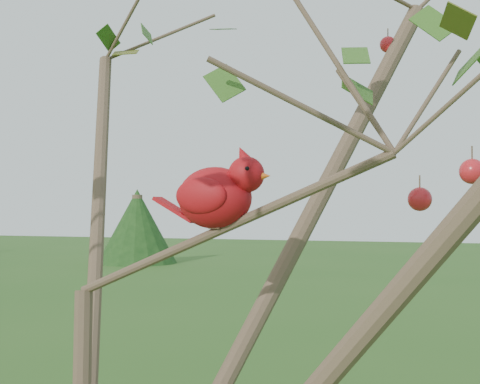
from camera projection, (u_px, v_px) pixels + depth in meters
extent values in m
sphere|color=red|center=(388.00, 45.00, 1.63)|extent=(0.04, 0.04, 0.04)
sphere|color=red|center=(472.00, 171.00, 1.04)|extent=(0.04, 0.04, 0.04)
sphere|color=red|center=(420.00, 199.00, 1.11)|extent=(0.04, 0.04, 0.04)
ellipsoid|color=red|center=(215.00, 198.00, 1.20)|extent=(0.15, 0.12, 0.11)
sphere|color=red|center=(246.00, 174.00, 1.17)|extent=(0.07, 0.07, 0.06)
cone|color=red|center=(243.00, 156.00, 1.17)|extent=(0.05, 0.04, 0.05)
cone|color=#D85914|center=(263.00, 176.00, 1.16)|extent=(0.03, 0.03, 0.02)
ellipsoid|color=black|center=(257.00, 177.00, 1.16)|extent=(0.02, 0.04, 0.03)
cube|color=red|center=(176.00, 210.00, 1.23)|extent=(0.09, 0.04, 0.05)
ellipsoid|color=red|center=(222.00, 196.00, 1.24)|extent=(0.10, 0.04, 0.06)
ellipsoid|color=red|center=(201.00, 196.00, 1.16)|extent=(0.10, 0.04, 0.06)
cylinder|color=#4A3627|center=(137.00, 229.00, 24.98)|extent=(0.38, 0.38, 2.56)
cone|color=#163613|center=(137.00, 226.00, 24.98)|extent=(2.99, 2.99, 2.77)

